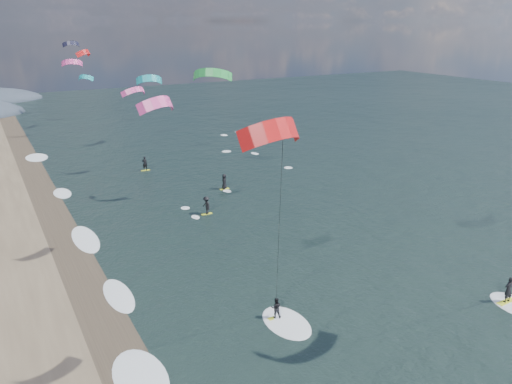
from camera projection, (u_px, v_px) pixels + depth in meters
ground at (379, 371)px, 27.36m from camera, size 260.00×260.00×0.00m
wet_sand_strip at (113, 340)px, 30.07m from camera, size 3.00×240.00×0.00m
kitesurfer_near_b at (283, 213)px, 24.95m from camera, size 6.75×8.32×14.85m
far_kitesurfers at (198, 189)px, 54.34m from camera, size 6.70×18.94×1.84m
bg_kite_field at (115, 69)px, 70.72m from camera, size 13.48×74.29×7.09m
shoreline_surf at (113, 299)px, 34.55m from camera, size 2.40×79.40×0.11m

